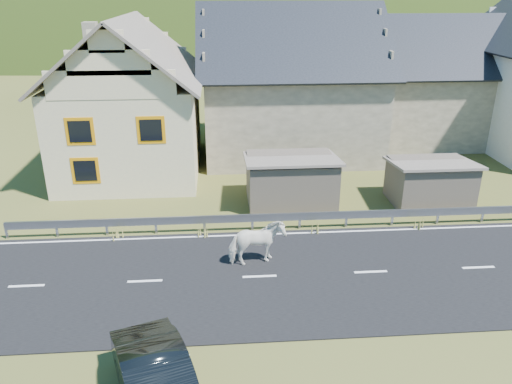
{
  "coord_description": "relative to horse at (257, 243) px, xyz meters",
  "views": [
    {
      "loc": [
        -5.27,
        -15.06,
        9.51
      ],
      "look_at": [
        -3.91,
        2.83,
        2.1
      ],
      "focal_mm": 35.0,
      "sensor_mm": 36.0,
      "label": 1
    }
  ],
  "objects": [
    {
      "name": "shed_left",
      "position": [
        2.03,
        5.59,
        0.21
      ],
      "size": [
        4.3,
        3.3,
        2.4
      ],
      "primitive_type": "cube",
      "color": "brown",
      "rests_on": "ground"
    },
    {
      "name": "house_cream",
      "position": [
        -5.97,
        11.09,
        3.47
      ],
      "size": [
        7.8,
        9.8,
        8.3
      ],
      "color": "beige",
      "rests_on": "ground"
    },
    {
      "name": "house_stone_a",
      "position": [
        3.03,
        14.09,
        3.74
      ],
      "size": [
        10.8,
        9.8,
        8.9
      ],
      "color": "tan",
      "rests_on": "ground"
    },
    {
      "name": "lane_markings",
      "position": [
        4.03,
        -0.91,
        -0.84
      ],
      "size": [
        60.0,
        6.6,
        0.01
      ],
      "primitive_type": "cube",
      "color": "silver",
      "rests_on": "road"
    },
    {
      "name": "shed_right",
      "position": [
        8.53,
        5.09,
        0.11
      ],
      "size": [
        3.8,
        2.9,
        2.2
      ],
      "primitive_type": "cube",
      "color": "brown",
      "rests_on": "ground"
    },
    {
      "name": "ground",
      "position": [
        4.03,
        -0.91,
        -0.89
      ],
      "size": [
        160.0,
        160.0,
        0.0
      ],
      "primitive_type": "plane",
      "color": "#3B3F16",
      "rests_on": "ground"
    },
    {
      "name": "house_stone_b",
      "position": [
        13.03,
        16.09,
        3.35
      ],
      "size": [
        9.8,
        8.8,
        8.1
      ],
      "color": "tan",
      "rests_on": "ground"
    },
    {
      "name": "horse",
      "position": [
        0.0,
        0.0,
        0.0
      ],
      "size": [
        1.35,
        2.17,
        1.7
      ],
      "primitive_type": "imported",
      "rotation": [
        0.0,
        0.0,
        1.8
      ],
      "color": "white",
      "rests_on": "road"
    },
    {
      "name": "guardrail",
      "position": [
        4.03,
        2.78,
        -0.33
      ],
      "size": [
        28.1,
        0.09,
        0.75
      ],
      "color": "#93969B",
      "rests_on": "ground"
    },
    {
      "name": "road",
      "position": [
        4.03,
        -0.91,
        -0.87
      ],
      "size": [
        60.0,
        7.0,
        0.04
      ],
      "primitive_type": "cube",
      "color": "black",
      "rests_on": "ground"
    },
    {
      "name": "mountain",
      "position": [
        9.03,
        179.09,
        -20.89
      ],
      "size": [
        440.0,
        280.0,
        260.0
      ],
      "primitive_type": "ellipsoid",
      "color": "#283F0F",
      "rests_on": "ground"
    }
  ]
}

